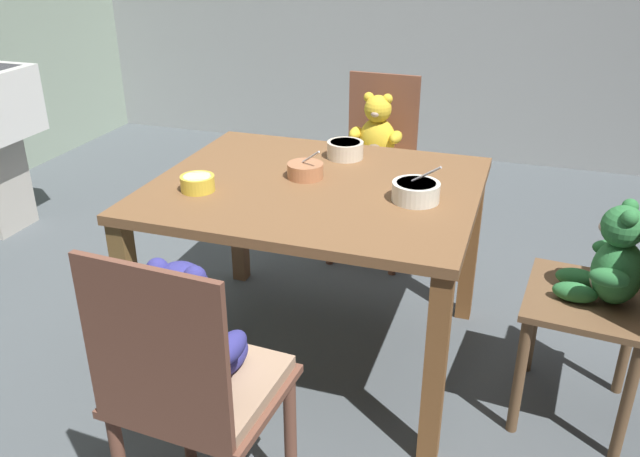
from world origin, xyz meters
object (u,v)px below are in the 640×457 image
dining_table (316,208)px  teddy_chair_near_right (610,279)px  teddy_chair_far_center (375,152)px  porridge_bowl_yellow_near_left (198,183)px  porridge_bowl_white_near_right (416,191)px  porridge_bowl_terracotta_center (305,170)px  porridge_bowl_cream_far_center (345,149)px  teddy_chair_near_front (191,365)px

dining_table → teddy_chair_near_right: size_ratio=1.31×
teddy_chair_far_center → porridge_bowl_yellow_near_left: 1.16m
teddy_chair_near_right → porridge_bowl_white_near_right: 0.66m
dining_table → teddy_chair_far_center: (-0.00, 0.90, -0.07)m
dining_table → porridge_bowl_white_near_right: bearing=-6.5°
teddy_chair_far_center → porridge_bowl_white_near_right: teddy_chair_far_center is taller
porridge_bowl_terracotta_center → porridge_bowl_white_near_right: (0.42, -0.09, 0.01)m
porridge_bowl_white_near_right → porridge_bowl_cream_far_center: bearing=135.1°
porridge_bowl_white_near_right → porridge_bowl_yellow_near_left: (-0.72, -0.15, -0.01)m
teddy_chair_near_right → teddy_chair_near_front: bearing=44.4°
teddy_chair_near_right → porridge_bowl_yellow_near_left: (-1.35, -0.12, 0.20)m
teddy_chair_near_right → porridge_bowl_cream_far_center: 1.06m
teddy_chair_far_center → teddy_chair_near_right: bearing=47.5°
teddy_chair_far_center → teddy_chair_near_front: bearing=1.0°
teddy_chair_near_front → porridge_bowl_terracotta_center: 0.96m
teddy_chair_far_center → porridge_bowl_white_near_right: 1.03m
teddy_chair_far_center → porridge_bowl_yellow_near_left: bearing=-16.8°
teddy_chair_far_center → porridge_bowl_terracotta_center: (-0.05, -0.85, 0.20)m
porridge_bowl_terracotta_center → teddy_chair_near_front: bearing=-87.8°
teddy_chair_far_center → porridge_bowl_yellow_near_left: size_ratio=7.54×
porridge_bowl_cream_far_center → teddy_chair_near_front: bearing=-91.8°
teddy_chair_near_right → teddy_chair_far_center: size_ratio=0.97×
dining_table → teddy_chair_near_front: size_ratio=1.26×
porridge_bowl_yellow_near_left → porridge_bowl_white_near_right: bearing=11.4°
porridge_bowl_white_near_right → porridge_bowl_yellow_near_left: porridge_bowl_white_near_right is taller
teddy_chair_near_front → porridge_bowl_cream_far_center: bearing=1.7°
dining_table → teddy_chair_near_front: 0.90m
teddy_chair_far_center → porridge_bowl_terracotta_center: bearing=-1.9°
teddy_chair_near_front → porridge_bowl_white_near_right: size_ratio=5.51×
teddy_chair_far_center → porridge_bowl_cream_far_center: teddy_chair_far_center is taller
teddy_chair_near_front → porridge_bowl_cream_far_center: 1.21m
porridge_bowl_yellow_near_left → teddy_chair_far_center: bearing=71.7°
porridge_bowl_terracotta_center → porridge_bowl_yellow_near_left: bearing=-142.6°
teddy_chair_near_front → porridge_bowl_terracotta_center: (-0.04, 0.94, 0.17)m
teddy_chair_near_front → dining_table: bearing=2.3°
porridge_bowl_terracotta_center → porridge_bowl_yellow_near_left: 0.39m
porridge_bowl_white_near_right → porridge_bowl_yellow_near_left: size_ratio=1.39×
teddy_chair_far_center → porridge_bowl_terracotta_center: teddy_chair_far_center is taller
porridge_bowl_cream_far_center → porridge_bowl_yellow_near_left: size_ratio=1.21×
porridge_bowl_yellow_near_left → teddy_chair_near_right: bearing=5.1°
teddy_chair_far_center → porridge_bowl_white_near_right: (0.37, -0.94, 0.20)m
teddy_chair_far_center → porridge_bowl_yellow_near_left: (-0.36, -1.08, 0.19)m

